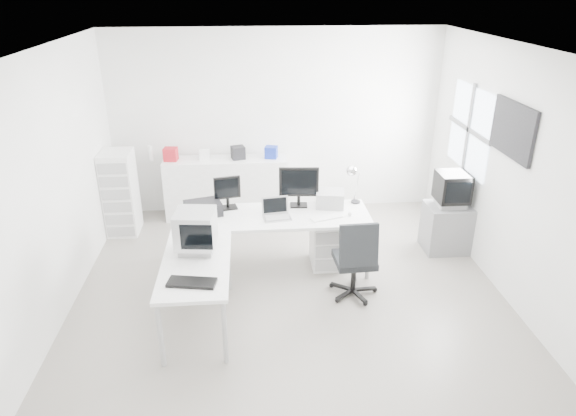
{
  "coord_description": "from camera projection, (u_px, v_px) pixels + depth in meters",
  "views": [
    {
      "loc": [
        -0.44,
        -5.17,
        3.41
      ],
      "look_at": [
        0.0,
        0.2,
        1.0
      ],
      "focal_mm": 32.0,
      "sensor_mm": 36.0,
      "label": 1
    }
  ],
  "objects": [
    {
      "name": "floor",
      "position": [
        289.0,
        291.0,
        6.13
      ],
      "size": [
        5.0,
        5.0,
        0.01
      ],
      "primitive_type": "cube",
      "color": "#B2AA9F",
      "rests_on": "ground"
    },
    {
      "name": "ceiling",
      "position": [
        290.0,
        48.0,
        4.99
      ],
      "size": [
        5.0,
        5.0,
        0.01
      ],
      "primitive_type": "cube",
      "color": "white",
      "rests_on": "back_wall"
    },
    {
      "name": "back_wall",
      "position": [
        276.0,
        123.0,
        7.83
      ],
      "size": [
        5.0,
        0.02,
        2.8
      ],
      "primitive_type": "cube",
      "color": "silver",
      "rests_on": "floor"
    },
    {
      "name": "left_wall",
      "position": [
        52.0,
        189.0,
        5.38
      ],
      "size": [
        0.02,
        5.0,
        2.8
      ],
      "primitive_type": "cube",
      "color": "silver",
      "rests_on": "floor"
    },
    {
      "name": "right_wall",
      "position": [
        512.0,
        175.0,
        5.74
      ],
      "size": [
        0.02,
        5.0,
        2.8
      ],
      "primitive_type": "cube",
      "color": "silver",
      "rests_on": "floor"
    },
    {
      "name": "window",
      "position": [
        469.0,
        129.0,
        6.75
      ],
      "size": [
        0.02,
        1.2,
        1.1
      ],
      "primitive_type": null,
      "color": "white",
      "rests_on": "right_wall"
    },
    {
      "name": "wall_picture",
      "position": [
        513.0,
        130.0,
        5.63
      ],
      "size": [
        0.04,
        0.9,
        0.6
      ],
      "primitive_type": null,
      "color": "black",
      "rests_on": "right_wall"
    },
    {
      "name": "main_desk",
      "position": [
        273.0,
        242.0,
        6.48
      ],
      "size": [
        2.4,
        0.8,
        0.75
      ],
      "primitive_type": null,
      "color": "white",
      "rests_on": "floor"
    },
    {
      "name": "side_desk",
      "position": [
        198.0,
        294.0,
        5.41
      ],
      "size": [
        0.7,
        1.4,
        0.75
      ],
      "primitive_type": null,
      "color": "white",
      "rests_on": "floor"
    },
    {
      "name": "drawer_pedestal",
      "position": [
        327.0,
        243.0,
        6.61
      ],
      "size": [
        0.4,
        0.5,
        0.6
      ],
      "primitive_type": "cube",
      "color": "white",
      "rests_on": "floor"
    },
    {
      "name": "inkjet_printer",
      "position": [
        203.0,
        208.0,
        6.32
      ],
      "size": [
        0.51,
        0.44,
        0.15
      ],
      "primitive_type": "cube",
      "rotation": [
        0.0,
        0.0,
        0.27
      ],
      "color": "black",
      "rests_on": "main_desk"
    },
    {
      "name": "lcd_monitor_small",
      "position": [
        227.0,
        193.0,
        6.43
      ],
      "size": [
        0.36,
        0.26,
        0.42
      ],
      "primitive_type": null,
      "rotation": [
        0.0,
        0.0,
        0.21
      ],
      "color": "black",
      "rests_on": "main_desk"
    },
    {
      "name": "lcd_monitor_large",
      "position": [
        299.0,
        187.0,
        6.47
      ],
      "size": [
        0.51,
        0.24,
        0.52
      ],
      "primitive_type": null,
      "rotation": [
        0.0,
        0.0,
        -0.07
      ],
      "color": "black",
      "rests_on": "main_desk"
    },
    {
      "name": "laptop",
      "position": [
        277.0,
        211.0,
        6.2
      ],
      "size": [
        0.34,
        0.35,
        0.2
      ],
      "primitive_type": null,
      "rotation": [
        0.0,
        0.0,
        0.14
      ],
      "color": "#B7B7BA",
      "rests_on": "main_desk"
    },
    {
      "name": "white_keyboard",
      "position": [
        326.0,
        218.0,
        6.23
      ],
      "size": [
        0.41,
        0.24,
        0.02
      ],
      "primitive_type": "cube",
      "rotation": [
        0.0,
        0.0,
        0.33
      ],
      "color": "white",
      "rests_on": "main_desk"
    },
    {
      "name": "white_mouse",
      "position": [
        350.0,
        214.0,
        6.29
      ],
      "size": [
        0.06,
        0.06,
        0.06
      ],
      "primitive_type": "sphere",
      "color": "white",
      "rests_on": "main_desk"
    },
    {
      "name": "laser_printer",
      "position": [
        330.0,
        199.0,
        6.54
      ],
      "size": [
        0.39,
        0.35,
        0.2
      ],
      "primitive_type": "cube",
      "rotation": [
        0.0,
        0.0,
        -0.16
      ],
      "color": "#9D9D9D",
      "rests_on": "main_desk"
    },
    {
      "name": "desk_lamp",
      "position": [
        356.0,
        187.0,
        6.59
      ],
      "size": [
        0.17,
        0.17,
        0.43
      ],
      "primitive_type": null,
      "rotation": [
        0.0,
        0.0,
        0.2
      ],
      "color": "silver",
      "rests_on": "main_desk"
    },
    {
      "name": "crt_monitor",
      "position": [
        196.0,
        232.0,
        5.4
      ],
      "size": [
        0.43,
        0.43,
        0.45
      ],
      "primitive_type": null,
      "rotation": [
        0.0,
        0.0,
        -0.11
      ],
      "color": "#B7B7BA",
      "rests_on": "side_desk"
    },
    {
      "name": "black_keyboard",
      "position": [
        192.0,
        282.0,
        4.89
      ],
      "size": [
        0.49,
        0.27,
        0.03
      ],
      "primitive_type": "cube",
      "rotation": [
        0.0,
        0.0,
        -0.18
      ],
      "color": "black",
      "rests_on": "side_desk"
    },
    {
      "name": "office_chair",
      "position": [
        355.0,
        256.0,
        5.88
      ],
      "size": [
        0.61,
        0.61,
        1.01
      ],
      "primitive_type": null,
      "rotation": [
        0.0,
        0.0,
        0.05
      ],
      "color": "#26292B",
      "rests_on": "floor"
    },
    {
      "name": "tv_cabinet",
      "position": [
        447.0,
        228.0,
        6.96
      ],
      "size": [
        0.6,
        0.49,
        0.65
      ],
      "primitive_type": "cube",
      "color": "slate",
      "rests_on": "floor"
    },
    {
      "name": "crt_tv",
      "position": [
        452.0,
        190.0,
        6.74
      ],
      "size": [
        0.5,
        0.48,
        0.45
      ],
      "primitive_type": null,
      "color": "black",
      "rests_on": "tv_cabinet"
    },
    {
      "name": "sideboard",
      "position": [
        226.0,
        188.0,
        7.92
      ],
      "size": [
        1.86,
        0.46,
        0.93
      ],
      "primitive_type": "cube",
      "color": "white",
      "rests_on": "floor"
    },
    {
      "name": "clutter_box_a",
      "position": [
        171.0,
        154.0,
        7.63
      ],
      "size": [
        0.21,
        0.19,
        0.19
      ],
      "primitive_type": "cube",
      "rotation": [
        0.0,
        0.0,
        -0.12
      ],
      "color": "#B11923",
      "rests_on": "sideboard"
    },
    {
      "name": "clutter_box_b",
      "position": [
        205.0,
        155.0,
        7.68
      ],
      "size": [
        0.15,
        0.13,
        0.15
      ],
      "primitive_type": "cube",
      "rotation": [
        0.0,
        0.0,
        0.02
      ],
      "color": "white",
      "rests_on": "sideboard"
    },
    {
      "name": "clutter_box_c",
      "position": [
        238.0,
        153.0,
        7.71
      ],
      "size": [
        0.23,
        0.22,
        0.19
      ],
      "primitive_type": "cube",
      "rotation": [
        0.0,
        0.0,
        0.28
      ],
      "color": "black",
      "rests_on": "sideboard"
    },
    {
      "name": "clutter_box_d",
      "position": [
        271.0,
        152.0,
        7.75
      ],
      "size": [
        0.21,
        0.2,
        0.18
      ],
      "primitive_type": "cube",
      "rotation": [
        0.0,
        0.0,
        -0.25
      ],
      "color": "#162C9E",
      "rests_on": "sideboard"
    },
    {
      "name": "clutter_bottle",
      "position": [
        151.0,
        153.0,
        7.64
      ],
      "size": [
        0.07,
        0.07,
        0.22
      ],
      "primitive_type": "cylinder",
      "color": "white",
      "rests_on": "sideboard"
    },
    {
      "name": "filing_cabinet",
      "position": [
        121.0,
        193.0,
        7.34
      ],
      "size": [
        0.43,
        0.51,
        1.22
      ],
      "primitive_type": "cube",
      "color": "white",
      "rests_on": "floor"
    }
  ]
}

